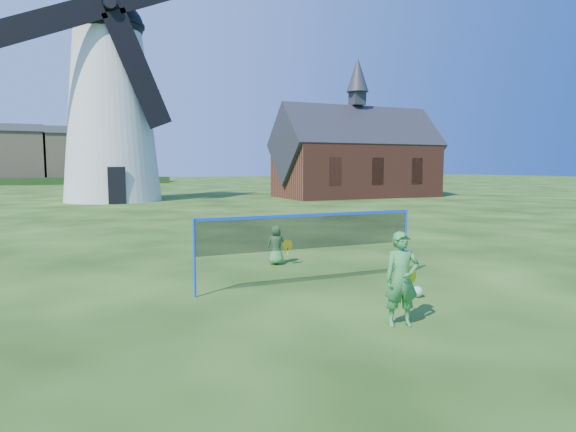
% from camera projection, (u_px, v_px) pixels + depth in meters
% --- Properties ---
extents(ground, '(220.00, 220.00, 0.00)m').
position_uv_depth(ground, '(289.00, 291.00, 10.06)').
color(ground, black).
rests_on(ground, ground).
extents(windmill, '(16.32, 6.88, 21.44)m').
position_uv_depth(windmill, '(110.00, 101.00, 35.48)').
color(windmill, silver).
rests_on(windmill, ground).
extents(chapel, '(13.54, 6.57, 11.45)m').
position_uv_depth(chapel, '(356.00, 158.00, 40.95)').
color(chapel, brown).
rests_on(chapel, ground).
extents(badminton_net, '(5.05, 0.05, 1.55)m').
position_uv_depth(badminton_net, '(310.00, 233.00, 10.48)').
color(badminton_net, blue).
rests_on(badminton_net, ground).
extents(player_girl, '(0.74, 0.52, 1.52)m').
position_uv_depth(player_girl, '(402.00, 279.00, 7.83)').
color(player_girl, '#368942').
rests_on(player_girl, ground).
extents(player_boy, '(0.65, 0.47, 1.03)m').
position_uv_depth(player_boy, '(277.00, 245.00, 12.76)').
color(player_boy, '#458C43').
rests_on(player_boy, ground).
extents(play_ball, '(0.22, 0.22, 0.22)m').
position_uv_depth(play_ball, '(417.00, 292.00, 9.59)').
color(play_ball, green).
rests_on(play_ball, ground).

